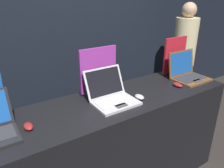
% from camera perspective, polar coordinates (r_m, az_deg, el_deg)
% --- Properties ---
extents(wall_back, '(8.00, 0.05, 2.80)m').
position_cam_1_polar(wall_back, '(2.74, -14.94, 14.01)').
color(wall_back, black).
rests_on(wall_back, ground_plane).
extents(display_counter, '(2.25, 0.60, 0.96)m').
position_cam_1_polar(display_counter, '(2.05, -0.17, -16.52)').
color(display_counter, black).
rests_on(display_counter, ground_plane).
extents(mouse_front, '(0.06, 0.10, 0.03)m').
position_cam_1_polar(mouse_front, '(1.54, -21.03, -10.27)').
color(mouse_front, maroon).
rests_on(mouse_front, display_counter).
extents(laptop_middle, '(0.34, 0.35, 0.25)m').
position_cam_1_polar(laptop_middle, '(1.76, -0.27, -2.81)').
color(laptop_middle, '#B7B7BC').
rests_on(laptop_middle, display_counter).
extents(mouse_middle, '(0.06, 0.09, 0.03)m').
position_cam_1_polar(mouse_middle, '(1.83, 7.17, -3.36)').
color(mouse_middle, '#B2B2B7').
rests_on(mouse_middle, display_counter).
extents(promo_stand_middle, '(0.34, 0.07, 0.40)m').
position_cam_1_polar(promo_stand_middle, '(1.87, -3.64, 3.14)').
color(promo_stand_middle, black).
rests_on(promo_stand_middle, display_counter).
extents(laptop_back, '(0.35, 0.31, 0.27)m').
position_cam_1_polar(laptop_back, '(2.36, 19.08, 2.77)').
color(laptop_back, brown).
rests_on(laptop_back, display_counter).
extents(mouse_back, '(0.06, 0.10, 0.04)m').
position_cam_1_polar(mouse_back, '(2.14, 16.76, -0.19)').
color(mouse_back, maroon).
rests_on(mouse_back, display_counter).
extents(promo_stand_back, '(0.31, 0.07, 0.40)m').
position_cam_1_polar(promo_stand_back, '(2.43, 16.01, 6.85)').
color(promo_stand_back, black).
rests_on(promo_stand_back, display_counter).
extents(person_bystander, '(0.32, 0.32, 1.67)m').
position_cam_1_polar(person_bystander, '(3.39, 18.00, 5.98)').
color(person_bystander, '#282833').
rests_on(person_bystander, ground_plane).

